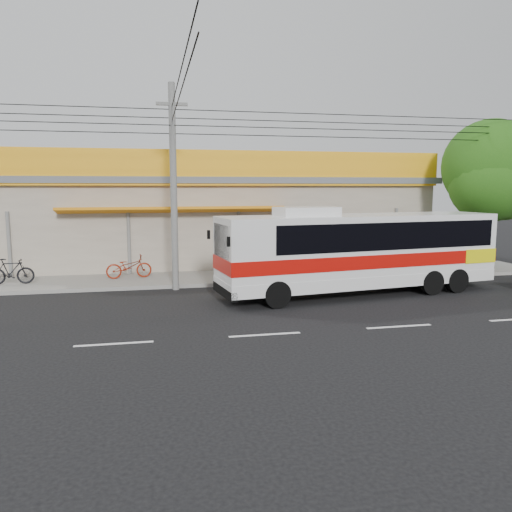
{
  "coord_description": "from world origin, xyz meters",
  "views": [
    {
      "loc": [
        -2.93,
        -15.43,
        4.01
      ],
      "look_at": [
        0.69,
        2.0,
        1.56
      ],
      "focal_mm": 35.0,
      "sensor_mm": 36.0,
      "label": 1
    }
  ],
  "objects": [
    {
      "name": "sidewalk",
      "position": [
        0.0,
        6.0,
        0.07
      ],
      "size": [
        30.0,
        3.2,
        0.15
      ],
      "primitive_type": "cube",
      "color": "gray",
      "rests_on": "ground"
    },
    {
      "name": "ground",
      "position": [
        0.0,
        0.0,
        0.0
      ],
      "size": [
        120.0,
        120.0,
        0.0
      ],
      "primitive_type": "plane",
      "color": "black",
      "rests_on": "ground"
    },
    {
      "name": "lane_markings",
      "position": [
        0.0,
        -2.5,
        0.0
      ],
      "size": [
        50.0,
        0.12,
        0.01
      ],
      "primitive_type": null,
      "color": "silver",
      "rests_on": "ground"
    },
    {
      "name": "tree_near",
      "position": [
        12.4,
        4.95,
        4.13
      ],
      "size": [
        3.68,
        3.68,
        6.1
      ],
      "color": "#372716",
      "rests_on": "ground"
    },
    {
      "name": "motorbike_dark",
      "position": [
        -8.56,
        5.85,
        0.68
      ],
      "size": [
        1.78,
        0.61,
        1.05
      ],
      "primitive_type": "imported",
      "rotation": [
        0.0,
        0.0,
        1.64
      ],
      "color": "black",
      "rests_on": "sidewalk"
    },
    {
      "name": "coach_bus",
      "position": [
        4.83,
        1.96,
        1.78
      ],
      "size": [
        11.01,
        3.77,
        3.33
      ],
      "rotation": [
        0.0,
        0.0,
        0.14
      ],
      "color": "silver",
      "rests_on": "ground"
    },
    {
      "name": "utility_pole",
      "position": [
        -2.1,
        4.2,
        6.54
      ],
      "size": [
        34.0,
        14.0,
        7.93
      ],
      "color": "#5D5D5B",
      "rests_on": "ground"
    },
    {
      "name": "motorbike_red",
      "position": [
        -3.98,
        6.33,
        0.65
      ],
      "size": [
        1.98,
        0.91,
        1.0
      ],
      "primitive_type": "imported",
      "rotation": [
        0.0,
        0.0,
        1.7
      ],
      "color": "maroon",
      "rests_on": "sidewalk"
    },
    {
      "name": "tree_far",
      "position": [
        12.63,
        5.29,
        4.84
      ],
      "size": [
        4.31,
        4.31,
        7.15
      ],
      "color": "#372716",
      "rests_on": "ground"
    },
    {
      "name": "storefront_building",
      "position": [
        -0.01,
        11.54,
        2.3
      ],
      "size": [
        22.6,
        9.2,
        5.7
      ],
      "color": "gray",
      "rests_on": "ground"
    }
  ]
}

